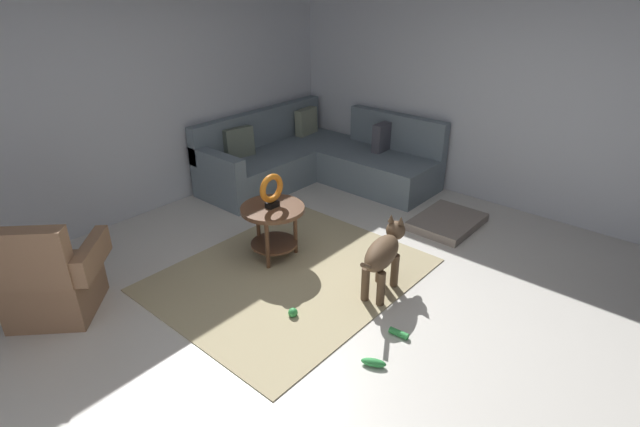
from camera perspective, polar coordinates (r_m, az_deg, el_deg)
ground_plane at (r=4.11m, az=2.28°, el=-12.10°), size 6.00×6.00×0.10m
wall_back at (r=5.66m, az=-21.96°, el=12.69°), size 6.00×0.12×2.70m
wall_right at (r=5.94m, az=21.10°, el=13.40°), size 0.12×6.00×2.70m
area_rug at (r=4.55m, az=-3.45°, el=-7.08°), size 2.30×1.90×0.01m
sectional_couch at (r=6.44m, az=-0.56°, el=6.19°), size 2.20×2.25×0.88m
armchair at (r=4.43m, az=-28.96°, el=-6.84°), size 0.99×0.99×0.88m
side_table at (r=4.63m, az=-5.48°, el=-0.59°), size 0.60×0.60×0.54m
torus_sculpture at (r=4.51m, az=-5.64°, el=2.75°), size 0.28×0.08×0.33m
dog_bed_mat at (r=5.54m, az=14.56°, el=-0.94°), size 0.80×0.60×0.09m
dog at (r=4.17m, az=7.41°, el=-4.61°), size 0.84×0.32×0.63m
dog_toy_ball at (r=4.03m, az=-3.17°, el=-11.42°), size 0.08×0.08×0.08m
dog_toy_rope at (r=3.90m, az=9.14°, el=-13.57°), size 0.06×0.16×0.05m
dog_toy_bone at (r=3.63m, az=6.24°, el=-16.83°), size 0.13×0.19×0.06m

